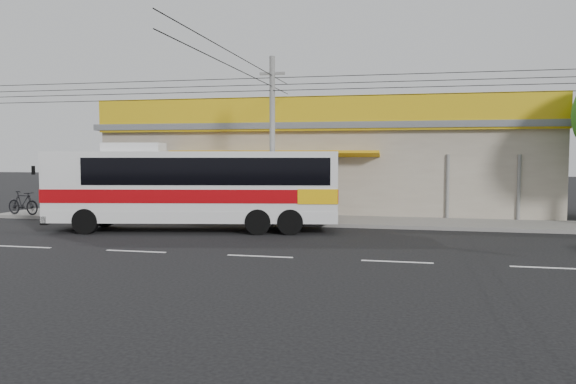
# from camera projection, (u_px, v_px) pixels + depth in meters

# --- Properties ---
(ground) EXTENTS (120.00, 120.00, 0.00)m
(ground) POSITION_uv_depth(u_px,v_px,m) (279.00, 243.00, 19.08)
(ground) COLOR black
(ground) RESTS_ON ground
(sidewalk) EXTENTS (30.00, 3.20, 0.15)m
(sidewalk) POSITION_uv_depth(u_px,v_px,m) (309.00, 220.00, 24.93)
(sidewalk) COLOR slate
(sidewalk) RESTS_ON ground
(lane_markings) EXTENTS (50.00, 0.12, 0.01)m
(lane_markings) POSITION_uv_depth(u_px,v_px,m) (260.00, 256.00, 16.64)
(lane_markings) COLOR silver
(lane_markings) RESTS_ON ground
(storefront_building) EXTENTS (22.60, 9.20, 5.70)m
(storefront_building) POSITION_uv_depth(u_px,v_px,m) (327.00, 167.00, 30.18)
(storefront_building) COLOR gray
(storefront_building) RESTS_ON ground
(coach_bus) EXTENTS (11.48, 4.40, 3.46)m
(coach_bus) POSITION_uv_depth(u_px,v_px,m) (198.00, 184.00, 22.04)
(coach_bus) COLOR silver
(coach_bus) RESTS_ON ground
(motorbike_red) EXTENTS (2.12, 1.26, 1.05)m
(motorbike_red) POSITION_uv_depth(u_px,v_px,m) (70.00, 201.00, 27.88)
(motorbike_red) COLOR maroon
(motorbike_red) RESTS_ON sidewalk
(motorbike_dark) EXTENTS (1.93, 0.87, 1.12)m
(motorbike_dark) POSITION_uv_depth(u_px,v_px,m) (23.00, 203.00, 26.45)
(motorbike_dark) COLOR black
(motorbike_dark) RESTS_ON sidewalk
(utility_pole) EXTENTS (34.00, 14.00, 7.02)m
(utility_pole) POSITION_uv_depth(u_px,v_px,m) (272.00, 87.00, 23.04)
(utility_pole) COLOR slate
(utility_pole) RESTS_ON ground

